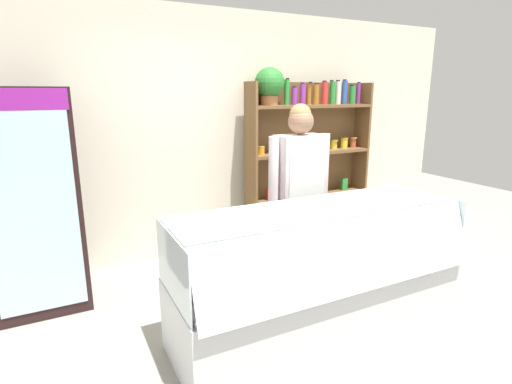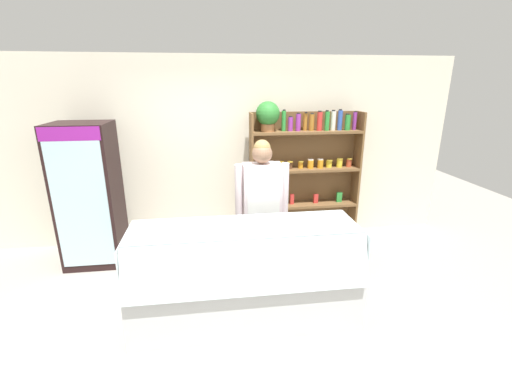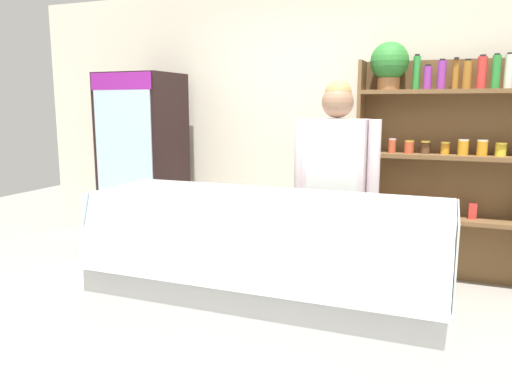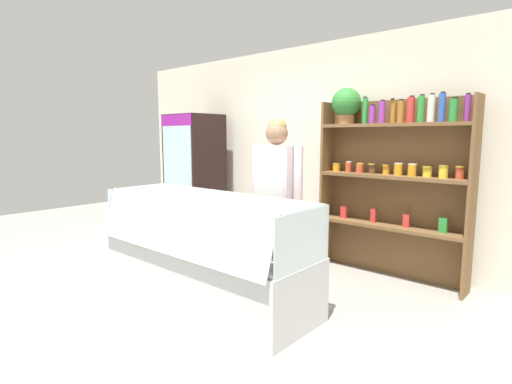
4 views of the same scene
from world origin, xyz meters
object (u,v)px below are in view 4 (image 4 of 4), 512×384
shop_clerk (276,188)px  shelving_unit (385,165)px  drinks_fridge (195,177)px  deli_display_case (205,268)px

shop_clerk → shelving_unit: bearing=56.0°
drinks_fridge → deli_display_case: (1.87, -1.47, -0.62)m
shelving_unit → shop_clerk: (-0.69, -1.03, -0.21)m
deli_display_case → drinks_fridge: bearing=141.8°
shelving_unit → shop_clerk: size_ratio=1.21×
shop_clerk → drinks_fridge: bearing=160.8°
deli_display_case → shelving_unit: bearing=60.8°
shelving_unit → deli_display_case: 2.20m
deli_display_case → shop_clerk: (0.28, 0.72, 0.72)m
deli_display_case → shop_clerk: shop_clerk is taller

